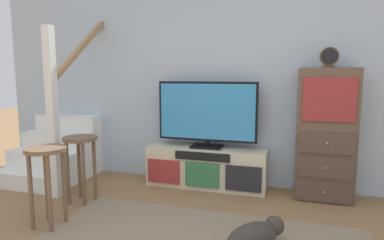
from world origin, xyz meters
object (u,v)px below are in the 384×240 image
(bar_stool_near, at_px, (47,168))
(bar_stool_far, at_px, (81,154))
(media_console, at_px, (206,167))
(television, at_px, (207,113))
(dog, at_px, (256,236))
(side_cabinet, at_px, (325,135))
(desk_clock, at_px, (329,57))

(bar_stool_near, height_order, bar_stool_far, bar_stool_near)
(media_console, relative_size, television, 1.20)
(television, distance_m, dog, 1.66)
(television, bearing_deg, side_cabinet, -0.61)
(dog, bearing_deg, bar_stool_far, 166.35)
(media_console, relative_size, dog, 3.06)
(media_console, relative_size, side_cabinet, 1.01)
(media_console, height_order, desk_clock, desk_clock)
(bar_stool_far, bearing_deg, bar_stool_near, -83.48)
(dog, bearing_deg, bar_stool_near, -176.11)
(bar_stool_far, bearing_deg, media_console, 37.14)
(television, relative_size, desk_clock, 5.61)
(bar_stool_near, relative_size, dog, 1.54)
(media_console, distance_m, side_cabinet, 1.36)
(side_cabinet, bearing_deg, dog, -113.67)
(desk_clock, height_order, bar_stool_far, desk_clock)
(side_cabinet, distance_m, desk_clock, 0.79)
(television, distance_m, desk_clock, 1.41)
(media_console, distance_m, dog, 1.47)
(desk_clock, distance_m, bar_stool_far, 2.69)
(media_console, relative_size, desk_clock, 6.71)
(media_console, xyz_separation_m, side_cabinet, (1.28, 0.01, 0.46))
(side_cabinet, xyz_separation_m, dog, (-0.56, -1.29, -0.57))
(television, bearing_deg, bar_stool_far, -142.08)
(media_console, bearing_deg, side_cabinet, 0.46)
(dog, bearing_deg, desk_clock, 66.34)
(desk_clock, xyz_separation_m, bar_stool_near, (-2.31, -1.39, -0.96))
(side_cabinet, height_order, dog, side_cabinet)
(side_cabinet, distance_m, dog, 1.51)
(media_console, xyz_separation_m, dog, (0.72, -1.28, -0.11))
(bar_stool_far, bearing_deg, side_cabinet, 19.53)
(television, height_order, side_cabinet, side_cabinet)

